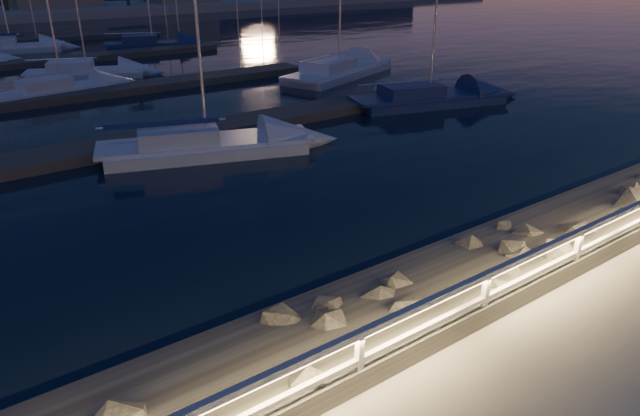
# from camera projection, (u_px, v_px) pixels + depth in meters

# --- Properties ---
(ground) EXTENTS (400.00, 400.00, 0.00)m
(ground) POSITION_uv_depth(u_px,v_px,m) (545.00, 287.00, 11.78)
(ground) COLOR #A6A296
(ground) RESTS_ON ground
(harbor_water) EXTENTS (400.00, 440.00, 0.60)m
(harbor_water) POSITION_uv_depth(u_px,v_px,m) (99.00, 83.00, 35.26)
(harbor_water) COLOR black
(harbor_water) RESTS_ON ground
(guard_rail) EXTENTS (44.11, 0.12, 1.06)m
(guard_rail) POSITION_uv_depth(u_px,v_px,m) (549.00, 255.00, 11.43)
(guard_rail) COLOR silver
(guard_rail) RESTS_ON ground
(floating_docks) EXTENTS (22.00, 36.00, 0.40)m
(floating_docks) POSITION_uv_depth(u_px,v_px,m) (92.00, 71.00, 35.98)
(floating_docks) COLOR #544E45
(floating_docks) RESTS_ON ground
(sailboat_c) EXTENTS (8.18, 4.70, 13.41)m
(sailboat_c) POSITION_uv_depth(u_px,v_px,m) (201.00, 144.00, 21.37)
(sailboat_c) COLOR silver
(sailboat_c) RESTS_ON ground
(sailboat_d) EXTENTS (8.38, 4.49, 13.66)m
(sailboat_d) POSITION_uv_depth(u_px,v_px,m) (425.00, 97.00, 28.50)
(sailboat_d) COLOR navy
(sailboat_d) RESTS_ON ground
(sailboat_f) EXTENTS (7.07, 3.10, 11.66)m
(sailboat_f) POSITION_uv_depth(u_px,v_px,m) (59.00, 89.00, 30.10)
(sailboat_f) COLOR silver
(sailboat_f) RESTS_ON ground
(sailboat_g) EXTENTS (7.29, 4.51, 12.02)m
(sailboat_g) POSITION_uv_depth(u_px,v_px,m) (84.00, 71.00, 34.89)
(sailboat_g) COLOR silver
(sailboat_g) RESTS_ON ground
(sailboat_h) EXTENTS (9.47, 5.62, 15.50)m
(sailboat_h) POSITION_uv_depth(u_px,v_px,m) (337.00, 70.00, 35.00)
(sailboat_h) COLOR silver
(sailboat_h) RESTS_ON ground
(sailboat_k) EXTENTS (7.69, 4.65, 12.66)m
(sailboat_k) POSITION_uv_depth(u_px,v_px,m) (150.00, 43.00, 45.84)
(sailboat_k) COLOR navy
(sailboat_k) RESTS_ON ground
(sailboat_n) EXTENTS (7.87, 3.91, 12.93)m
(sailboat_n) POSITION_uv_depth(u_px,v_px,m) (8.00, 47.00, 43.95)
(sailboat_n) COLOR silver
(sailboat_n) RESTS_ON ground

